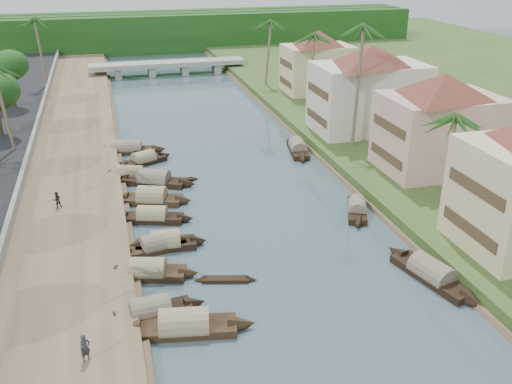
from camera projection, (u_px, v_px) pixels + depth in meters
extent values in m
plane|color=#3B5059|center=(290.00, 277.00, 41.35)|extent=(220.00, 220.00, 0.00)
cube|color=brown|center=(68.00, 189.00, 55.09)|extent=(10.00, 180.00, 0.80)
cube|color=#2C491D|center=(396.00, 155.00, 63.32)|extent=(16.00, 180.00, 1.20)
cube|color=gray|center=(20.00, 185.00, 53.72)|extent=(0.40, 180.00, 1.10)
cube|color=#13390F|center=(154.00, 35.00, 123.83)|extent=(120.00, 4.00, 8.00)
cube|color=#13390F|center=(152.00, 32.00, 128.26)|extent=(120.00, 4.00, 8.00)
cube|color=#13390F|center=(150.00, 29.00, 132.68)|extent=(120.00, 4.00, 8.00)
cube|color=gray|center=(168.00, 64.00, 104.28)|extent=(28.00, 4.00, 0.80)
cube|color=gray|center=(118.00, 72.00, 102.58)|extent=(1.20, 3.50, 1.80)
cube|color=gray|center=(152.00, 71.00, 104.00)|extent=(1.20, 3.50, 1.80)
cube|color=gray|center=(184.00, 69.00, 105.43)|extent=(1.20, 3.50, 1.80)
cube|color=gray|center=(216.00, 67.00, 106.85)|extent=(1.20, 3.50, 1.80)
cube|color=#483321|center=(469.00, 229.00, 41.37)|extent=(0.10, 6.40, 0.90)
cube|color=#483321|center=(476.00, 188.00, 40.09)|extent=(0.10, 6.40, 0.90)
cube|color=#D6A597|center=(439.00, 133.00, 56.50)|extent=(11.00, 8.00, 7.50)
pyramid|color=brown|center=(445.00, 85.00, 54.56)|extent=(14.11, 14.11, 2.20)
cube|color=#483321|center=(386.00, 156.00, 55.94)|extent=(0.10, 6.40, 0.90)
cube|color=#483321|center=(389.00, 127.00, 54.74)|extent=(0.10, 6.40, 0.90)
cube|color=beige|center=(368.00, 98.00, 68.56)|extent=(13.00, 8.00, 8.00)
pyramid|color=brown|center=(372.00, 55.00, 66.52)|extent=(15.59, 15.59, 2.20)
cube|color=#483321|center=(317.00, 118.00, 67.80)|extent=(0.10, 6.40, 0.90)
cube|color=#483321|center=(318.00, 91.00, 66.52)|extent=(0.10, 6.40, 0.90)
cube|color=beige|center=(317.00, 69.00, 86.70)|extent=(10.00, 7.00, 7.00)
pyramid|color=brown|center=(319.00, 38.00, 84.86)|extent=(12.62, 12.62, 2.20)
cube|color=#483321|center=(285.00, 82.00, 86.20)|extent=(0.10, 5.60, 0.90)
cube|color=#483321|center=(286.00, 64.00, 85.08)|extent=(0.10, 5.60, 0.90)
cube|color=black|center=(185.00, 329.00, 35.45)|extent=(6.72, 3.09, 0.70)
cone|color=black|center=(242.00, 325.00, 35.72)|extent=(2.14, 2.11, 2.02)
cone|color=black|center=(126.00, 331.00, 35.12)|extent=(2.14, 2.11, 2.02)
cylinder|color=#988461|center=(184.00, 324.00, 35.30)|extent=(5.23, 2.91, 2.10)
cube|color=black|center=(151.00, 314.00, 36.86)|extent=(5.49, 2.23, 0.70)
cone|color=black|center=(195.00, 304.00, 37.79)|extent=(1.68, 1.68, 1.71)
cone|color=black|center=(104.00, 323.00, 35.87)|extent=(1.68, 1.68, 1.71)
cylinder|color=gray|center=(151.00, 309.00, 36.71)|extent=(4.24, 2.17, 1.77)
cube|color=black|center=(148.00, 274.00, 41.29)|extent=(5.66, 3.17, 0.70)
cone|color=black|center=(189.00, 274.00, 41.25)|extent=(1.93, 1.99, 1.81)
cone|color=black|center=(107.00, 273.00, 41.27)|extent=(1.93, 1.99, 1.81)
cylinder|color=#988461|center=(148.00, 270.00, 41.14)|extent=(4.46, 2.91, 1.89)
cube|color=black|center=(166.00, 246.00, 45.24)|extent=(4.84, 2.12, 0.70)
cone|color=black|center=(199.00, 242.00, 45.68)|extent=(1.50, 1.73, 1.79)
cone|color=black|center=(132.00, 248.00, 44.73)|extent=(1.50, 1.73, 1.79)
cylinder|color=#988461|center=(166.00, 241.00, 45.09)|extent=(3.73, 2.12, 1.90)
cube|color=black|center=(156.00, 248.00, 44.82)|extent=(4.98, 2.71, 0.70)
cone|color=black|center=(187.00, 240.00, 45.91)|extent=(1.69, 1.79, 1.67)
cone|color=black|center=(123.00, 255.00, 43.66)|extent=(1.69, 1.79, 1.67)
cylinder|color=gray|center=(155.00, 244.00, 44.66)|extent=(3.91, 2.52, 1.76)
cube|color=black|center=(153.00, 219.00, 49.59)|extent=(5.51, 3.14, 0.70)
cone|color=black|center=(186.00, 219.00, 49.45)|extent=(1.88, 1.87, 1.66)
cone|color=black|center=(119.00, 218.00, 49.66)|extent=(1.88, 1.87, 1.66)
cylinder|color=#988461|center=(152.00, 215.00, 49.44)|extent=(4.35, 2.84, 1.72)
cube|color=black|center=(152.00, 201.00, 53.15)|extent=(5.80, 3.71, 0.70)
cone|color=black|center=(184.00, 201.00, 52.90)|extent=(2.11, 2.25, 1.99)
cone|color=black|center=(120.00, 199.00, 53.32)|extent=(2.11, 2.25, 1.99)
cylinder|color=#988461|center=(152.00, 197.00, 52.99)|extent=(4.62, 3.36, 2.11)
cube|color=black|center=(154.00, 182.00, 57.22)|extent=(6.54, 4.50, 0.70)
cone|color=black|center=(188.00, 184.00, 56.56)|extent=(2.38, 2.33, 1.91)
cone|color=black|center=(121.00, 179.00, 57.82)|extent=(2.38, 2.33, 1.91)
cylinder|color=gray|center=(154.00, 179.00, 57.07)|extent=(5.23, 3.91, 1.97)
cube|color=black|center=(131.00, 177.00, 58.43)|extent=(5.58, 3.55, 0.70)
cone|color=black|center=(159.00, 178.00, 58.11)|extent=(2.00, 2.02, 1.74)
cone|color=black|center=(103.00, 175.00, 58.69)|extent=(2.00, 2.02, 1.74)
cylinder|color=#988461|center=(131.00, 174.00, 58.28)|extent=(4.44, 3.16, 1.81)
cube|color=black|center=(144.00, 162.00, 62.55)|extent=(5.19, 3.59, 0.70)
cone|color=black|center=(165.00, 156.00, 64.12)|extent=(1.94, 1.98, 1.68)
cone|color=black|center=(121.00, 167.00, 60.91)|extent=(1.94, 1.98, 1.68)
cylinder|color=#988461|center=(144.00, 159.00, 62.39)|extent=(4.16, 3.17, 1.76)
cube|color=black|center=(129.00, 151.00, 65.79)|extent=(6.43, 2.62, 0.70)
cone|color=black|center=(159.00, 149.00, 66.13)|extent=(1.97, 1.80, 1.76)
cone|color=black|center=(98.00, 152.00, 65.39)|extent=(1.97, 1.80, 1.76)
cylinder|color=gray|center=(129.00, 148.00, 65.64)|extent=(4.98, 2.47, 1.81)
cube|color=black|center=(122.00, 150.00, 66.02)|extent=(5.23, 3.51, 0.70)
cone|color=black|center=(145.00, 151.00, 65.59)|extent=(1.91, 1.92, 1.62)
cone|color=black|center=(100.00, 149.00, 66.37)|extent=(1.91, 1.92, 1.62)
cylinder|color=#988461|center=(122.00, 147.00, 65.86)|extent=(4.18, 3.09, 1.69)
cube|color=black|center=(432.00, 277.00, 40.98)|extent=(3.50, 7.07, 0.70)
cone|color=black|center=(396.00, 253.00, 43.99)|extent=(2.15, 2.29, 1.96)
cone|color=black|center=(473.00, 303.00, 37.92)|extent=(2.15, 2.29, 1.96)
cylinder|color=gray|center=(432.00, 272.00, 40.83)|extent=(3.19, 5.53, 2.01)
cube|color=black|center=(357.00, 211.00, 51.06)|extent=(3.42, 5.28, 0.70)
cone|color=black|center=(356.00, 198.00, 53.58)|extent=(1.89, 1.90, 1.61)
cone|color=black|center=(358.00, 224.00, 48.48)|extent=(1.89, 1.90, 1.61)
cylinder|color=gray|center=(357.00, 207.00, 50.91)|extent=(3.02, 4.20, 1.67)
cube|color=black|center=(298.00, 150.00, 66.15)|extent=(2.84, 6.49, 0.70)
cone|color=black|center=(293.00, 140.00, 69.30)|extent=(1.90, 2.03, 1.82)
cone|color=black|center=(303.00, 160.00, 62.93)|extent=(1.90, 2.03, 1.82)
cylinder|color=gray|center=(298.00, 147.00, 66.00)|extent=(2.66, 5.04, 1.87)
cube|color=black|center=(226.00, 280.00, 40.80)|extent=(3.41, 1.55, 0.35)
cone|color=black|center=(252.00, 280.00, 40.82)|extent=(0.99, 0.93, 0.74)
cone|color=black|center=(199.00, 280.00, 40.79)|extent=(0.99, 0.93, 0.74)
cube|color=black|center=(176.00, 181.00, 57.70)|extent=(3.46, 0.93, 0.35)
cone|color=black|center=(194.00, 179.00, 58.28)|extent=(0.90, 0.74, 0.68)
cone|color=black|center=(157.00, 184.00, 57.12)|extent=(0.90, 0.74, 0.68)
cylinder|color=#74654D|center=(447.00, 161.00, 48.49)|extent=(0.65, 0.36, 8.07)
sphere|color=#20511B|center=(454.00, 117.00, 46.94)|extent=(3.20, 3.20, 3.20)
cylinder|color=#74654D|center=(357.00, 87.00, 62.05)|extent=(0.73, 0.36, 13.34)
sphere|color=#20511B|center=(361.00, 26.00, 59.49)|extent=(3.20, 3.20, 3.20)
cylinder|color=#74654D|center=(311.00, 71.00, 77.92)|extent=(0.59, 0.36, 10.02)
sphere|color=#20511B|center=(313.00, 35.00, 76.00)|extent=(3.20, 3.20, 3.20)
cylinder|color=#74654D|center=(6.00, 109.00, 60.82)|extent=(1.13, 0.36, 9.21)
cylinder|color=#74654D|center=(267.00, 53.00, 90.88)|extent=(1.19, 0.36, 10.00)
sphere|color=#20511B|center=(267.00, 22.00, 88.96)|extent=(3.20, 3.20, 3.20)
cylinder|color=#74654D|center=(42.00, 53.00, 88.53)|extent=(0.79, 0.36, 10.47)
sphere|color=#20511B|center=(37.00, 19.00, 86.52)|extent=(3.20, 3.20, 3.20)
cylinder|color=#463428|center=(12.00, 93.00, 78.66)|extent=(0.60, 0.60, 3.81)
ellipsoid|color=#13390F|center=(8.00, 67.00, 77.20)|extent=(4.86, 4.86, 4.00)
cylinder|color=#463428|center=(390.00, 105.00, 74.01)|extent=(0.60, 0.60, 3.57)
ellipsoid|color=#13390F|center=(392.00, 79.00, 72.65)|extent=(4.07, 4.07, 3.35)
imported|color=#2A2C33|center=(85.00, 348.00, 31.58)|extent=(0.74, 0.67, 1.69)
imported|color=#2D251F|center=(57.00, 200.00, 50.01)|extent=(0.90, 0.80, 1.53)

